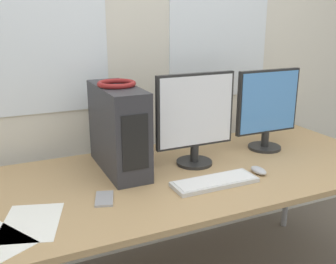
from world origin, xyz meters
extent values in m
cube|color=beige|center=(0.00, 1.07, 1.35)|extent=(8.00, 0.06, 2.70)
cube|color=white|center=(-0.55, 1.04, 1.51)|extent=(0.71, 0.01, 1.02)
cube|color=white|center=(0.55, 1.04, 1.51)|extent=(0.71, 0.01, 1.02)
cube|color=tan|center=(0.00, 0.47, 0.75)|extent=(2.29, 0.94, 0.03)
cylinder|color=#99999E|center=(1.06, 0.86, 0.37)|extent=(0.04, 0.04, 0.73)
cube|color=#2D2D33|center=(-0.26, 0.65, 0.98)|extent=(0.18, 0.49, 0.43)
cube|color=black|center=(-0.26, 0.40, 0.98)|extent=(0.12, 0.00, 0.26)
torus|color=maroon|center=(-0.26, 0.65, 1.20)|extent=(0.19, 0.19, 0.02)
cylinder|color=black|center=(0.12, 0.55, 0.77)|extent=(0.19, 0.19, 0.02)
cylinder|color=black|center=(0.12, 0.55, 0.83)|extent=(0.04, 0.04, 0.10)
cube|color=black|center=(0.12, 0.55, 1.05)|extent=(0.43, 0.03, 0.38)
cube|color=white|center=(0.12, 0.54, 1.05)|extent=(0.41, 0.00, 0.36)
cylinder|color=black|center=(0.61, 0.60, 0.77)|extent=(0.19, 0.19, 0.02)
cylinder|color=black|center=(0.61, 0.60, 0.83)|extent=(0.04, 0.04, 0.10)
cube|color=black|center=(0.61, 0.60, 1.05)|extent=(0.40, 0.03, 0.37)
cube|color=#4C8CD8|center=(0.61, 0.58, 1.05)|extent=(0.38, 0.00, 0.34)
cube|color=silver|center=(0.08, 0.28, 0.77)|extent=(0.41, 0.14, 0.02)
cube|color=white|center=(0.08, 0.28, 0.78)|extent=(0.38, 0.12, 0.00)
ellipsoid|color=#B2B2B7|center=(0.35, 0.30, 0.78)|extent=(0.06, 0.11, 0.03)
cube|color=#99999E|center=(-0.44, 0.34, 0.77)|extent=(0.11, 0.15, 0.01)
cube|color=white|center=(-0.74, 0.27, 0.76)|extent=(0.29, 0.35, 0.00)
camera|label=1|loc=(-0.82, -1.17, 1.53)|focal=42.00mm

